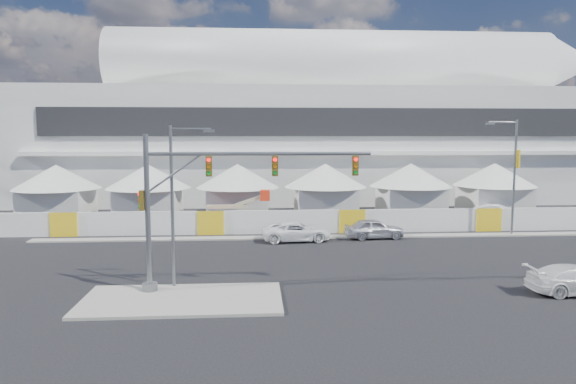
{
  "coord_description": "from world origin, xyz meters",
  "views": [
    {
      "loc": [
        -2.34,
        -28.37,
        8.33
      ],
      "look_at": [
        0.21,
        10.0,
        4.05
      ],
      "focal_mm": 32.0,
      "sensor_mm": 36.0,
      "label": 1
    }
  ],
  "objects": [
    {
      "name": "median_island",
      "position": [
        -6.0,
        -3.0,
        0.07
      ],
      "size": [
        10.0,
        5.0,
        0.15
      ],
      "primitive_type": "cube",
      "color": "gray",
      "rests_on": "ground"
    },
    {
      "name": "tent_row",
      "position": [
        0.5,
        24.0,
        3.15
      ],
      "size": [
        53.4,
        8.4,
        5.4
      ],
      "color": "silver",
      "rests_on": "ground"
    },
    {
      "name": "streetlight_curb",
      "position": [
        18.9,
        12.5,
        5.56
      ],
      "size": [
        2.84,
        0.64,
        9.58
      ],
      "color": "slate",
      "rests_on": "ground"
    },
    {
      "name": "lot_car_a",
      "position": [
        21.47,
        19.77,
        0.78
      ],
      "size": [
        3.73,
        4.93,
        1.56
      ],
      "primitive_type": "imported",
      "rotation": [
        0.0,
        0.0,
        1.06
      ],
      "color": "white",
      "rests_on": "ground"
    },
    {
      "name": "stadium",
      "position": [
        8.71,
        41.5,
        9.45
      ],
      "size": [
        80.0,
        24.8,
        21.98
      ],
      "color": "silver",
      "rests_on": "ground"
    },
    {
      "name": "hoarding_fence",
      "position": [
        6.0,
        14.5,
        1.0
      ],
      "size": [
        70.0,
        0.25,
        2.0
      ],
      "primitive_type": "cube",
      "color": "white",
      "rests_on": "ground"
    },
    {
      "name": "streetlight_median",
      "position": [
        -6.5,
        -0.8,
        5.14
      ],
      "size": [
        2.4,
        0.24,
        8.69
      ],
      "color": "gray",
      "rests_on": "median_island"
    },
    {
      "name": "far_curb",
      "position": [
        20.0,
        12.5,
        0.06
      ],
      "size": [
        80.0,
        1.2,
        0.12
      ],
      "primitive_type": "cube",
      "color": "gray",
      "rests_on": "ground"
    },
    {
      "name": "traffic_mast",
      "position": [
        -5.45,
        -1.57,
        4.78
      ],
      "size": [
        12.1,
        0.8,
        8.24
      ],
      "color": "slate",
      "rests_on": "median_island"
    },
    {
      "name": "sedan_silver",
      "position": [
        7.33,
        11.93,
        0.81
      ],
      "size": [
        2.39,
        4.93,
        1.62
      ],
      "primitive_type": "imported",
      "rotation": [
        0.0,
        0.0,
        1.67
      ],
      "color": "silver",
      "rests_on": "ground"
    },
    {
      "name": "boom_lift",
      "position": [
        -5.26,
        17.69,
        0.92
      ],
      "size": [
        6.73,
        1.64,
        3.41
      ],
      "rotation": [
        0.0,
        0.0,
        -0.04
      ],
      "color": "#F83617",
      "rests_on": "ground"
    },
    {
      "name": "pickup_curb",
      "position": [
        0.98,
        11.38,
        0.75
      ],
      "size": [
        2.97,
        5.63,
        1.51
      ],
      "primitive_type": "imported",
      "rotation": [
        0.0,
        0.0,
        1.66
      ],
      "color": "white",
      "rests_on": "ground"
    },
    {
      "name": "ground",
      "position": [
        0.0,
        0.0,
        0.0
      ],
      "size": [
        160.0,
        160.0,
        0.0
      ],
      "primitive_type": "plane",
      "color": "black",
      "rests_on": "ground"
    }
  ]
}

